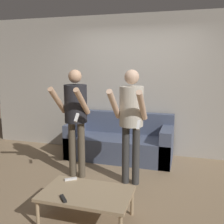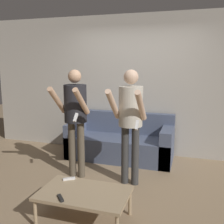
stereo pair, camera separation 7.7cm
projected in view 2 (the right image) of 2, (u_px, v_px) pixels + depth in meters
The scene contains 8 objects.
ground_plane at pixel (114, 185), 3.90m from camera, with size 14.00×14.00×0.00m, color #937A5B.
wall_back at pixel (137, 86), 5.11m from camera, with size 6.40×0.06×2.70m.
couch at pixel (120, 143), 4.98m from camera, with size 1.96×0.79×0.84m.
person_standing_left at pixel (75, 111), 3.99m from camera, with size 0.46×0.63×1.69m.
person_standing_right at pixel (130, 114), 3.73m from camera, with size 0.46×0.68×1.69m.
coffee_table at pixel (84, 194), 2.95m from camera, with size 1.01×0.62×0.36m.
remote_near at pixel (61, 198), 2.78m from camera, with size 0.13×0.14×0.02m.
remote_far at pixel (69, 179), 3.24m from camera, with size 0.14×0.12×0.02m.
Camera 2 is at (1.06, -3.48, 1.78)m, focal length 42.00 mm.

